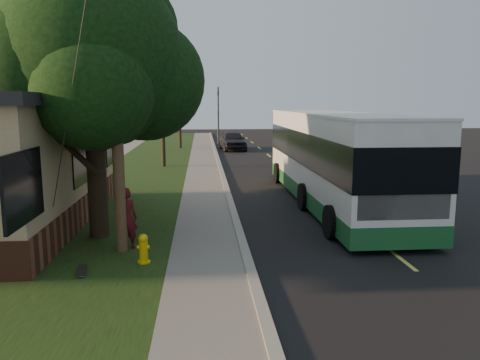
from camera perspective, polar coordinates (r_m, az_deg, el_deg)
name	(u,v)px	position (r m, az deg, el deg)	size (l,w,h in m)	color
ground	(247,262)	(12.08, 0.91, -10.01)	(120.00, 120.00, 0.00)	black
road	(311,189)	(22.31, 8.66, -1.04)	(8.00, 80.00, 0.01)	black
curb	(226,189)	(21.73, -1.66, -1.07)	(0.25, 80.00, 0.12)	gray
sidewalk	(205,189)	(21.70, -4.30, -1.16)	(2.00, 80.00, 0.08)	slate
grass_verge	(128,191)	(21.97, -13.47, -1.28)	(5.00, 80.00, 0.07)	black
fire_hydrant	(143,249)	(11.98, -11.69, -8.19)	(0.32, 0.32, 0.74)	#E0B20B
utility_pole	(114,78)	(12.54, -15.06, 11.91)	(2.86, 3.21, 9.07)	#473321
leafy_tree	(93,62)	(14.36, -17.45, 13.59)	(6.30, 6.00, 7.80)	black
bare_tree_near	(163,133)	(29.49, -9.36, 5.68)	(1.38, 1.21, 4.31)	black
bare_tree_far	(180,126)	(41.43, -7.34, 6.57)	(1.38, 1.21, 4.03)	black
traffic_signal	(218,111)	(45.37, -2.68, 8.35)	(0.18, 0.22, 5.50)	#2D2D30
transit_bus	(333,156)	(18.95, 11.30, 2.93)	(3.10, 13.42, 3.63)	silver
skateboarder	(126,218)	(13.11, -13.75, -4.52)	(0.62, 0.41, 1.70)	#4B0F15
skateboard_main	(82,270)	(11.78, -18.73, -10.40)	(0.35, 0.80, 0.07)	black
dumpster	(16,193)	(19.19, -25.66, -1.42)	(1.85, 1.67, 1.34)	black
distant_car	(232,140)	(40.06, -0.93, 4.86)	(1.94, 4.83, 1.65)	black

